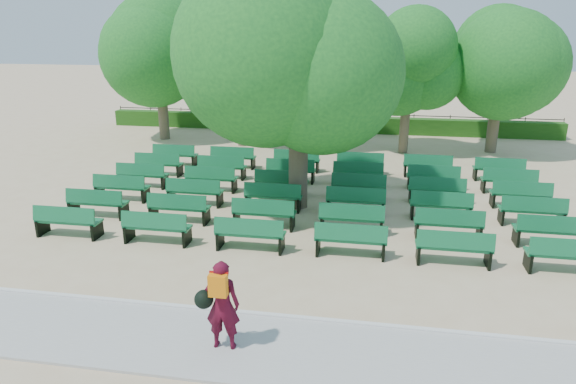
{
  "coord_description": "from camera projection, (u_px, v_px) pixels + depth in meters",
  "views": [
    {
      "loc": [
        2.92,
        -15.57,
        5.92
      ],
      "look_at": [
        0.38,
        -1.0,
        1.1
      ],
      "focal_mm": 32.0,
      "sensor_mm": 36.0,
      "label": 1
    }
  ],
  "objects": [
    {
      "name": "hedge",
      "position": [
        326.0,
        124.0,
        29.87
      ],
      "size": [
        26.0,
        0.7,
        0.9
      ],
      "primitive_type": "cube",
      "color": "#205115",
      "rests_on": "ground"
    },
    {
      "name": "ground",
      "position": [
        282.0,
        214.0,
        16.89
      ],
      "size": [
        120.0,
        120.0,
        0.0
      ],
      "primitive_type": "plane",
      "color": "tan"
    },
    {
      "name": "tree_among",
      "position": [
        299.0,
        55.0,
        16.04
      ],
      "size": [
        5.36,
        5.36,
        7.48
      ],
      "color": "brown",
      "rests_on": "ground"
    },
    {
      "name": "fence",
      "position": [
        326.0,
        130.0,
        30.38
      ],
      "size": [
        26.0,
        0.1,
        1.02
      ],
      "primitive_type": null,
      "color": "black",
      "rests_on": "ground"
    },
    {
      "name": "paving",
      "position": [
        212.0,
        344.0,
        9.95
      ],
      "size": [
        30.0,
        2.2,
        0.06
      ],
      "primitive_type": "cube",
      "color": "#ABACA7",
      "rests_on": "ground"
    },
    {
      "name": "person",
      "position": [
        221.0,
        304.0,
        9.54
      ],
      "size": [
        0.85,
        0.52,
        1.79
      ],
      "rotation": [
        0.0,
        0.0,
        3.2
      ],
      "color": "#490A1C",
      "rests_on": "ground"
    },
    {
      "name": "tree_line",
      "position": [
        318.0,
        146.0,
        26.26
      ],
      "size": [
        21.8,
        6.8,
        7.04
      ],
      "primitive_type": null,
      "color": "#1E7223",
      "rests_on": "ground"
    },
    {
      "name": "curb",
      "position": [
        229.0,
        312.0,
        11.02
      ],
      "size": [
        30.0,
        0.12,
        0.1
      ],
      "primitive_type": "cube",
      "color": "silver",
      "rests_on": "ground"
    },
    {
      "name": "bench_array",
      "position": [
        317.0,
        201.0,
        17.83
      ],
      "size": [
        1.92,
        0.61,
        1.21
      ],
      "rotation": [
        0.0,
        0.0,
        0.01
      ],
      "color": "#116437",
      "rests_on": "ground"
    }
  ]
}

